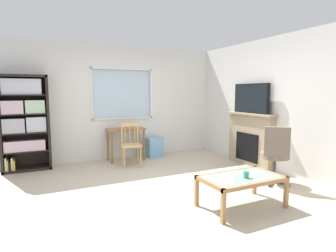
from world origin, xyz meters
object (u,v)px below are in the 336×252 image
(bookshelf, at_px, (24,119))
(fireplace, at_px, (250,139))
(sippy_cup, at_px, (246,174))
(plastic_drawer_unit, at_px, (153,147))
(wooden_chair, at_px, (131,144))
(office_chair, at_px, (275,152))
(desk_under_window, at_px, (126,134))
(tv, at_px, (251,98))
(coffee_table, at_px, (241,180))

(bookshelf, xyz_separation_m, fireplace, (4.31, -1.67, -0.46))
(fireplace, bearing_deg, sippy_cup, -133.61)
(bookshelf, bearing_deg, plastic_drawer_unit, -1.18)
(wooden_chair, distance_m, office_chair, 2.86)
(plastic_drawer_unit, bearing_deg, desk_under_window, -175.94)
(plastic_drawer_unit, distance_m, tv, 2.53)
(plastic_drawer_unit, bearing_deg, bookshelf, 178.82)
(wooden_chair, height_order, office_chair, office_chair)
(desk_under_window, bearing_deg, bookshelf, 177.02)
(plastic_drawer_unit, xyz_separation_m, coffee_table, (-0.10, -3.27, 0.14))
(office_chair, bearing_deg, sippy_cup, -153.32)
(bookshelf, distance_m, tv, 4.63)
(wooden_chair, distance_m, tv, 2.70)
(bookshelf, distance_m, sippy_cup, 4.36)
(plastic_drawer_unit, distance_m, coffee_table, 3.28)
(coffee_table, bearing_deg, tv, 45.22)
(coffee_table, xyz_separation_m, sippy_cup, (0.01, -0.08, 0.10))
(fireplace, bearing_deg, coffee_table, -135.09)
(desk_under_window, xyz_separation_m, coffee_table, (0.60, -3.22, -0.23))
(wooden_chair, distance_m, sippy_cup, 2.86)
(office_chair, height_order, coffee_table, office_chair)
(bookshelf, bearing_deg, office_chair, -36.69)
(fireplace, xyz_separation_m, tv, (-0.02, 0.00, 0.87))
(wooden_chair, bearing_deg, office_chair, -50.77)
(coffee_table, bearing_deg, sippy_cup, -83.41)
(wooden_chair, bearing_deg, fireplace, -24.41)
(wooden_chair, xyz_separation_m, office_chair, (1.81, -2.21, 0.09))
(tv, height_order, coffee_table, tv)
(tv, xyz_separation_m, coffee_table, (-1.64, -1.66, -1.05))
(tv, height_order, sippy_cup, tv)
(tv, bearing_deg, desk_under_window, 145.12)
(sippy_cup, bearing_deg, fireplace, 46.39)
(plastic_drawer_unit, relative_size, office_chair, 0.47)
(fireplace, xyz_separation_m, coffee_table, (-1.66, -1.66, -0.19))
(desk_under_window, height_order, sippy_cup, desk_under_window)
(plastic_drawer_unit, distance_m, office_chair, 2.98)
(tv, bearing_deg, office_chair, -112.97)
(fireplace, height_order, tv, tv)
(fireplace, height_order, sippy_cup, fireplace)
(plastic_drawer_unit, bearing_deg, tv, -46.35)
(office_chair, height_order, sippy_cup, office_chair)
(wooden_chair, bearing_deg, tv, -24.58)
(bookshelf, bearing_deg, desk_under_window, -2.98)
(plastic_drawer_unit, xyz_separation_m, fireplace, (1.56, -1.62, 0.33))
(tv, relative_size, sippy_cup, 10.96)
(fireplace, distance_m, coffee_table, 2.35)
(bookshelf, distance_m, coffee_table, 4.30)
(plastic_drawer_unit, bearing_deg, sippy_cup, -91.59)
(wooden_chair, bearing_deg, sippy_cup, -76.60)
(tv, bearing_deg, sippy_cup, -133.30)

